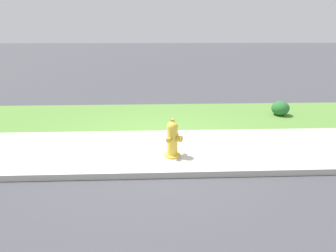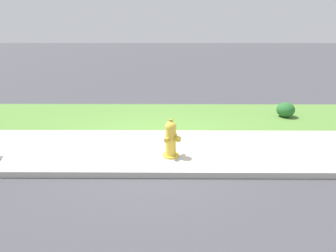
% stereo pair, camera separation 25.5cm
% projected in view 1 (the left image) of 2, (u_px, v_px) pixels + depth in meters
% --- Properties ---
extents(ground_plane, '(120.00, 120.00, 0.00)m').
position_uv_depth(ground_plane, '(158.00, 149.00, 5.74)').
color(ground_plane, '#424247').
extents(sidewalk_pavement, '(18.00, 2.19, 0.01)m').
position_uv_depth(sidewalk_pavement, '(158.00, 148.00, 5.74)').
color(sidewalk_pavement, '#BCB7AD').
rests_on(sidewalk_pavement, ground).
extents(grass_verge, '(18.00, 2.65, 0.01)m').
position_uv_depth(grass_verge, '(158.00, 115.00, 8.02)').
color(grass_verge, '#568438').
rests_on(grass_verge, ground).
extents(street_curb, '(18.00, 0.16, 0.12)m').
position_uv_depth(street_curb, '(158.00, 173.00, 4.61)').
color(street_curb, '#BCB7AD').
rests_on(street_curb, ground).
extents(fire_hydrant_by_grass_verge, '(0.38, 0.39, 0.81)m').
position_uv_depth(fire_hydrant_by_grass_verge, '(173.00, 139.00, 5.25)').
color(fire_hydrant_by_grass_verge, gold).
rests_on(fire_hydrant_by_grass_verge, ground).
extents(shrub_bush_near_lamp, '(0.52, 0.52, 0.44)m').
position_uv_depth(shrub_bush_near_lamp, '(280.00, 108.00, 7.99)').
color(shrub_bush_near_lamp, '#28662D').
rests_on(shrub_bush_near_lamp, ground).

